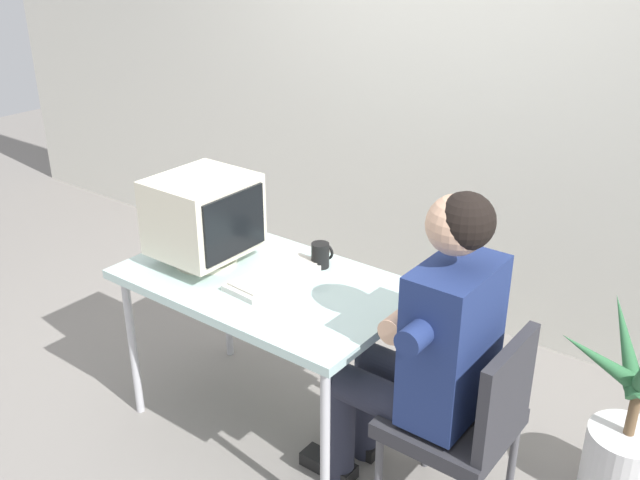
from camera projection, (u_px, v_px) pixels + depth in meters
name	position (u px, v px, depth m)	size (l,w,h in m)	color
ground_plane	(270.00, 423.00, 3.21)	(12.00, 12.00, 0.00)	gray
wall_back	(499.00, 48.00, 3.44)	(8.00, 0.10, 3.00)	silver
desk	(265.00, 291.00, 2.93)	(1.18, 0.71, 0.73)	#B7B7BC
crt_monitor	(204.00, 216.00, 2.96)	(0.36, 0.39, 0.38)	beige
keyboard	(275.00, 276.00, 2.90)	(0.21, 0.44, 0.03)	silver
office_chair	(467.00, 418.00, 2.50)	(0.42, 0.42, 0.82)	#4C4C51
person_seated	(427.00, 345.00, 2.51)	(0.69, 0.57, 1.30)	navy
potted_plant	(629.00, 431.00, 2.69)	(0.59, 0.52, 0.82)	silver
desk_mug	(321.00, 255.00, 2.99)	(0.08, 0.09, 0.11)	black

